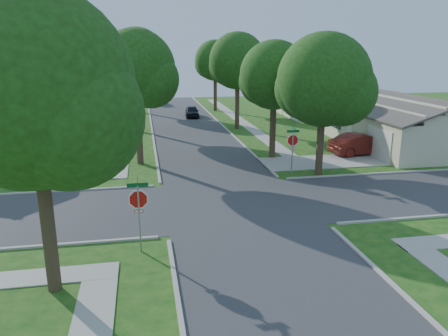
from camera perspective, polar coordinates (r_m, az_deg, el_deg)
ground at (r=22.43m, az=1.32°, el=-4.63°), size 100.00×100.00×0.00m
road_ns at (r=22.42m, az=1.32°, el=-4.62°), size 7.00×100.00×0.02m
sidewalk_ne at (r=48.38m, az=2.07°, el=6.28°), size 1.20×40.00×0.04m
sidewalk_nw at (r=47.27m, az=-12.59°, el=5.71°), size 1.20×40.00×0.04m
driveway at (r=31.26m, az=12.90°, el=0.83°), size 8.80×3.60×0.05m
stop_sign_sw at (r=16.89m, az=-11.10°, el=-4.44°), size 1.05×0.80×2.98m
stop_sign_ne at (r=27.48m, az=8.96°, el=3.35°), size 1.05×0.80×2.98m
tree_e_near at (r=31.06m, az=6.67°, el=11.54°), size 4.97×4.80×8.28m
tree_e_mid at (r=42.63m, az=1.85°, el=13.47°), size 5.59×5.40×9.21m
tree_e_far at (r=55.40m, az=-1.12°, el=13.64°), size 5.17×5.00×8.72m
tree_w_near at (r=29.66m, az=-11.34°, el=12.09°), size 5.38×5.20×8.97m
tree_w_mid at (r=41.64m, az=-11.25°, el=13.48°), size 5.80×5.60×9.56m
tree_w_far at (r=54.66m, az=-11.14°, el=12.84°), size 4.76×4.60×8.04m
tree_sw_corner at (r=14.03m, az=-23.39°, el=8.37°), size 6.21×6.00×9.55m
tree_ne_corner at (r=27.12m, az=13.00°, el=10.60°), size 5.80×5.60×8.66m
house_ne_near at (r=38.10m, az=22.00°, el=4.97°), size 8.42×13.60×4.23m
house_ne_far at (r=53.98m, az=11.80°, el=8.52°), size 8.42×13.60×4.23m
house_nw_far at (r=54.23m, az=-23.09°, el=7.66°), size 8.42×13.60×4.23m
car_driveway at (r=34.04m, az=17.50°, el=3.01°), size 5.01×2.32×1.59m
car_curb_east at (r=50.63m, az=-4.19°, el=7.37°), size 1.77×3.85×1.28m
car_curb_west at (r=64.05m, az=-9.12°, el=8.99°), size 2.32×5.22×1.49m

